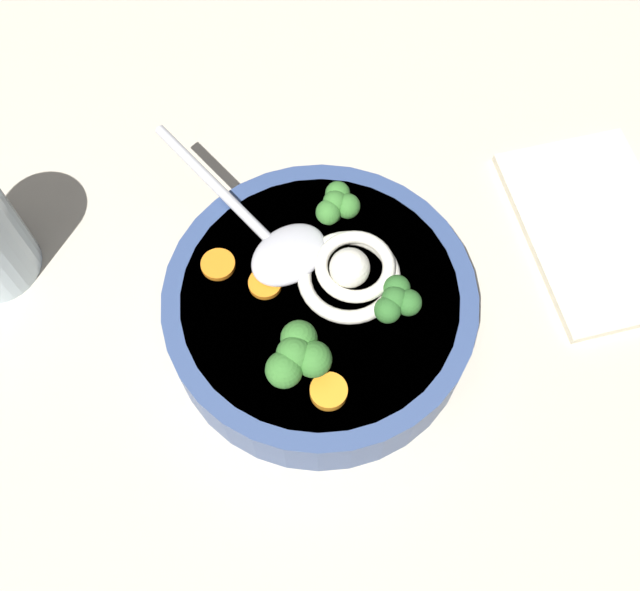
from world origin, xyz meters
The scene contains 11 objects.
table_slab centered at (0.00, 0.00, 1.35)cm, with size 134.56×134.56×2.70cm, color #BCB29E.
soup_bowl centered at (2.18, -2.81, 5.38)cm, with size 22.77×22.77×5.19cm.
noodle_pile centered at (3.97, -4.67, 8.91)cm, with size 8.17×8.01×3.28cm.
soup_spoon centered at (5.36, 1.52, 8.69)cm, with size 12.92×15.88×1.60cm.
broccoli_floret_near_spoon centered at (-3.53, -2.53, 10.29)cm, with size 4.85×4.17×3.84cm.
broccoli_floret_left centered at (2.05, -8.22, 9.71)cm, with size 3.68×3.17×2.91cm.
broccoli_floret_beside_chili centered at (8.86, -2.68, 9.68)cm, with size 3.63×3.12×2.87cm.
carrot_slice_front centered at (-4.83, -4.89, 8.26)cm, with size 2.54×2.54×0.74cm, color orange.
carrot_slice_extra_a centered at (2.99, 4.92, 8.10)cm, with size 2.50×2.50×0.43cm, color orange.
carrot_slice_right centered at (2.19, 1.21, 8.12)cm, with size 2.41×2.41×0.46cm, color orange.
folded_napkin centered at (15.10, -23.38, 3.10)cm, with size 17.78×11.74×0.80cm, color beige.
Camera 1 is at (-20.27, -7.56, 55.44)cm, focal length 41.55 mm.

